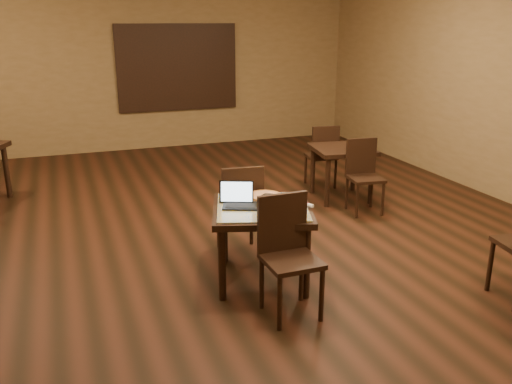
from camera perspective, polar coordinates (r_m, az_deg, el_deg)
name	(u,v)px	position (r m, az deg, el deg)	size (l,w,h in m)	color
ground	(233,238)	(6.38, -2.47, -4.81)	(10.00, 10.00, 0.00)	black
wall_back	(152,71)	(10.80, -10.94, 12.41)	(8.00, 0.02, 3.00)	olive
mural	(178,68)	(10.86, -8.25, 12.83)	(2.34, 0.05, 1.64)	#285494
tiled_table	(262,216)	(5.13, 0.64, -2.59)	(1.15, 1.15, 0.76)	black
chair_main_near	(287,248)	(4.63, 3.31, -5.90)	(0.46, 0.46, 1.04)	black
chair_main_far	(241,205)	(5.70, -1.62, -1.42)	(0.48, 0.48, 1.02)	black
laptop	(238,199)	(5.10, -1.86, -0.79)	(0.39, 0.37, 0.22)	black
plate	(291,209)	(5.02, 3.73, -1.77)	(0.25, 0.25, 0.01)	white
pizza_slice	(291,207)	(5.01, 3.73, -1.61)	(0.18, 0.18, 0.02)	beige
pizza_pan	(265,197)	(5.35, 0.93, -0.52)	(0.37, 0.37, 0.01)	silver
pizza_whole	(265,196)	(5.34, 0.93, -0.38)	(0.33, 0.33, 0.02)	beige
spatula	(267,195)	(5.33, 1.21, -0.33)	(0.10, 0.23, 0.01)	silver
napkin_roll	(307,204)	(5.12, 5.39, -1.29)	(0.08, 0.15, 0.04)	white
other_table_a	(342,156)	(7.68, 9.05, 3.75)	(0.89, 0.89, 0.74)	black
other_table_a_chair_near	(363,171)	(7.24, 11.24, 2.16)	(0.47, 0.47, 0.96)	black
other_table_a_chair_far	(323,153)	(8.17, 7.05, 4.14)	(0.47, 0.47, 0.96)	black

